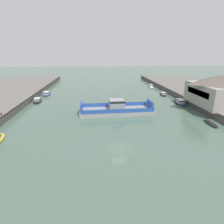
% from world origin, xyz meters
% --- Properties ---
extents(ground_plane, '(400.00, 400.00, 0.00)m').
position_xyz_m(ground_plane, '(0.00, 0.00, 0.00)').
color(ground_plane, '#4C6656').
extents(chain_ferry, '(20.33, 7.41, 3.88)m').
position_xyz_m(chain_ferry, '(1.72, 19.83, 1.16)').
color(chain_ferry, '#939399').
rests_on(chain_ferry, ground).
extents(moored_boat_near_left, '(3.13, 7.95, 1.46)m').
position_xyz_m(moored_boat_near_left, '(-23.37, 45.30, 0.56)').
color(moored_boat_near_left, navy).
rests_on(moored_boat_near_left, ground).
extents(moored_boat_mid_left, '(2.57, 5.93, 1.23)m').
position_xyz_m(moored_boat_mid_left, '(22.68, 40.71, 0.46)').
color(moored_boat_mid_left, black).
rests_on(moored_boat_mid_left, ground).
extents(moored_boat_mid_right, '(2.04, 5.44, 0.92)m').
position_xyz_m(moored_boat_mid_right, '(22.94, 9.57, 0.22)').
color(moored_boat_mid_right, black).
rests_on(moored_boat_mid_right, ground).
extents(moored_boat_far_left, '(3.25, 8.42, 1.61)m').
position_xyz_m(moored_boat_far_left, '(23.63, 27.80, 0.60)').
color(moored_boat_far_left, navy).
rests_on(moored_boat_far_left, ground).
extents(moored_boat_far_right, '(1.86, 6.11, 1.49)m').
position_xyz_m(moored_boat_far_right, '(22.77, 57.48, 0.56)').
color(moored_boat_far_right, white).
rests_on(moored_boat_far_right, ground).
extents(moored_boat_upstream_b, '(3.61, 7.97, 1.34)m').
position_xyz_m(moored_boat_upstream_b, '(-23.94, 34.94, 0.50)').
color(moored_boat_upstream_b, black).
rests_on(moored_boat_upstream_b, ground).
extents(bollard_left_far, '(0.32, 0.32, 0.71)m').
position_xyz_m(bollard_left_far, '(-26.51, 15.12, 2.19)').
color(bollard_left_far, black).
rests_on(bollard_left_far, quay_left).
extents(bollard_right_far, '(0.32, 0.32, 0.71)m').
position_xyz_m(bollard_right_far, '(26.51, 15.72, 2.19)').
color(bollard_right_far, black).
rests_on(bollard_right_far, quay_right).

